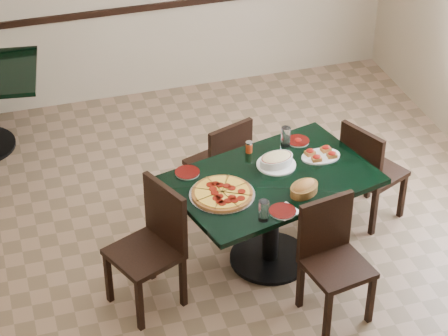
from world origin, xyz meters
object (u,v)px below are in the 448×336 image
object	(u,v)px
chair_near	(332,253)
bread_basket	(304,188)
chair_left	(154,240)
bruschetta_platter	(321,155)
chair_far	(223,162)
pepperoni_pizza	(222,193)
chair_right	(368,169)
main_table	(272,198)
lasagna_casserole	(276,160)

from	to	relation	value
chair_near	bread_basket	size ratio (longest dim) A/B	3.17
chair_left	bruschetta_platter	bearing A→B (deg)	78.85
chair_far	bruschetta_platter	bearing A→B (deg)	116.04
chair_left	pepperoni_pizza	world-z (taller)	chair_left
pepperoni_pizza	bread_basket	size ratio (longest dim) A/B	1.65
pepperoni_pizza	bruschetta_platter	size ratio (longest dim) A/B	1.50
chair_right	bread_basket	bearing A→B (deg)	99.64
chair_far	chair_right	distance (m)	1.12
chair_left	pepperoni_pizza	distance (m)	0.56
main_table	pepperoni_pizza	xyz separation A→B (m)	(-0.40, -0.10, 0.20)
bread_basket	bruschetta_platter	bearing A→B (deg)	24.59
chair_near	pepperoni_pizza	world-z (taller)	chair_near
lasagna_casserole	bread_basket	xyz separation A→B (m)	(0.07, -0.37, -0.01)
chair_left	lasagna_casserole	bearing A→B (deg)	82.81
chair_near	chair_right	bearing A→B (deg)	41.98
chair_near	bread_basket	distance (m)	0.48
chair_far	pepperoni_pizza	world-z (taller)	chair_far
bread_basket	pepperoni_pizza	bearing A→B (deg)	137.23
chair_near	main_table	bearing A→B (deg)	99.98
chair_far	chair_near	xyz separation A→B (m)	(0.38, -1.28, 0.02)
main_table	lasagna_casserole	size ratio (longest dim) A/B	5.50
main_table	lasagna_casserole	distance (m)	0.28
pepperoni_pizza	chair_far	bearing A→B (deg)	72.93
lasagna_casserole	bruschetta_platter	distance (m)	0.35
chair_left	lasagna_casserole	world-z (taller)	chair_left
chair_near	bruschetta_platter	world-z (taller)	chair_near
chair_right	main_table	bearing A→B (deg)	82.14
chair_right	chair_left	distance (m)	1.82
chair_far	pepperoni_pizza	distance (m)	0.88
main_table	bread_basket	distance (m)	0.35
chair_near	bread_basket	xyz separation A→B (m)	(-0.08, 0.36, 0.31)
bread_basket	chair_near	bearing A→B (deg)	-106.85
main_table	chair_left	world-z (taller)	chair_left
bread_basket	bruschetta_platter	xyz separation A→B (m)	(0.28, 0.38, -0.02)
chair_near	chair_far	bearing A→B (deg)	96.09
chair_right	chair_left	size ratio (longest dim) A/B	0.94
chair_near	bruschetta_platter	xyz separation A→B (m)	(0.20, 0.73, 0.29)
chair_near	chair_right	xyz separation A→B (m)	(0.66, 0.85, -0.00)
chair_right	lasagna_casserole	world-z (taller)	chair_right
chair_right	pepperoni_pizza	xyz separation A→B (m)	(-1.28, -0.36, 0.29)
pepperoni_pizza	chair_left	bearing A→B (deg)	-174.32
chair_left	pepperoni_pizza	xyz separation A→B (m)	(0.50, 0.05, 0.25)
chair_left	lasagna_casserole	xyz separation A→B (m)	(0.98, 0.29, 0.28)
chair_near	bread_basket	bearing A→B (deg)	91.81
chair_left	bread_basket	size ratio (longest dim) A/B	3.36
chair_far	lasagna_casserole	bearing A→B (deg)	92.46
chair_right	lasagna_casserole	bearing A→B (deg)	74.35
chair_left	pepperoni_pizza	size ratio (longest dim) A/B	2.03
chair_far	chair_right	world-z (taller)	chair_right
chair_left	bruschetta_platter	size ratio (longest dim) A/B	3.06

